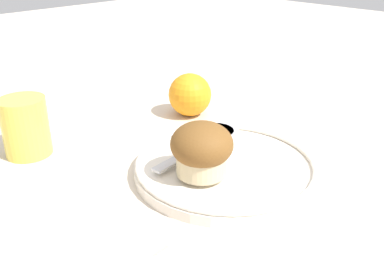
% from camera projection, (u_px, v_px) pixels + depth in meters
% --- Properties ---
extents(ground_plane, '(3.00, 3.00, 0.00)m').
position_uv_depth(ground_plane, '(225.00, 173.00, 0.58)').
color(ground_plane, beige).
extents(plate, '(0.24, 0.24, 0.02)m').
position_uv_depth(plate, '(227.00, 168.00, 0.57)').
color(plate, silver).
rests_on(plate, ground_plane).
extents(muffin, '(0.08, 0.08, 0.07)m').
position_uv_depth(muffin, '(199.00, 148.00, 0.53)').
color(muffin, beige).
rests_on(muffin, plate).
extents(cream_ramekin, '(0.06, 0.06, 0.02)m').
position_uv_depth(cream_ramekin, '(216.00, 136.00, 0.62)').
color(cream_ramekin, silver).
rests_on(cream_ramekin, plate).
extents(berry_pair, '(0.03, 0.01, 0.01)m').
position_uv_depth(berry_pair, '(205.00, 142.00, 0.61)').
color(berry_pair, maroon).
rests_on(berry_pair, plate).
extents(butter_knife, '(0.18, 0.03, 0.00)m').
position_uv_depth(butter_knife, '(201.00, 147.00, 0.60)').
color(butter_knife, silver).
rests_on(butter_knife, plate).
extents(orange_fruit, '(0.08, 0.08, 0.08)m').
position_uv_depth(orange_fruit, '(190.00, 95.00, 0.75)').
color(orange_fruit, orange).
rests_on(orange_fruit, ground_plane).
extents(juice_glass, '(0.07, 0.07, 0.09)m').
position_uv_depth(juice_glass, '(25.00, 127.00, 0.62)').
color(juice_glass, '#EAD14C').
rests_on(juice_glass, ground_plane).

